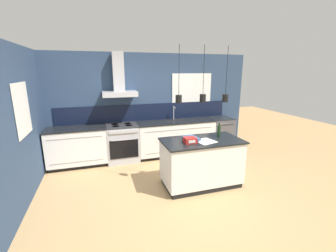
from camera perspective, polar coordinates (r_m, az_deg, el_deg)
ground_plane at (r=4.40m, az=0.71°, el=-15.68°), size 16.00×16.00×0.00m
wall_back at (r=5.81m, az=-5.78°, el=5.75°), size 5.60×2.12×2.60m
wall_left at (r=4.58m, az=-32.68°, el=0.76°), size 0.08×3.80×2.60m
counter_run_left at (r=5.62m, az=-21.97°, el=-4.89°), size 1.31×0.64×0.91m
counter_run_sink at (r=5.91m, az=1.97°, el=-2.94°), size 2.02×0.64×1.27m
oven_range at (r=5.61m, az=-11.45°, el=-4.20°), size 0.76×0.66×0.91m
dishwasher at (r=6.44m, az=12.98°, el=-1.91°), size 0.60×0.65×0.91m
kitchen_island at (r=4.41m, az=8.42°, el=-9.11°), size 1.50×0.81×0.91m
bottle_on_island at (r=4.48m, az=12.80°, el=-1.23°), size 0.07×0.07×0.29m
book_stack at (r=4.18m, az=5.86°, el=-3.23°), size 0.26×0.33×0.07m
red_supply_box at (r=4.04m, az=5.60°, el=-3.61°), size 0.21×0.18×0.10m
paper_pile at (r=4.18m, az=9.49°, el=-3.85°), size 0.41×0.41×0.01m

